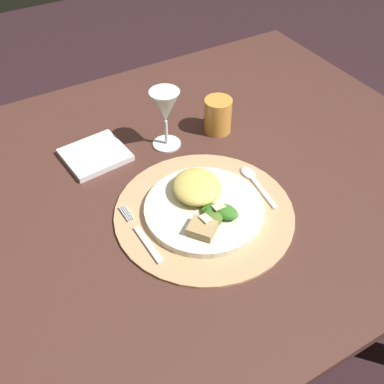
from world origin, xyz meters
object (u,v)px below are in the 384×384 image
Objects in this scene: spoon at (253,179)px; amber_tumbler at (218,115)px; dinner_plate at (204,209)px; fork at (142,236)px; napkin at (95,155)px; wine_glass at (165,109)px; dining_table at (189,219)px.

spoon is 1.63× the size of amber_tumbler.
dinner_plate is 0.29m from amber_tumbler.
napkin reaches higher than fork.
amber_tumbler is (0.04, 0.20, 0.04)m from spoon.
napkin is 0.94× the size of wine_glass.
napkin is (-0.13, 0.28, -0.01)m from dinner_plate.
amber_tumbler is at bearing 37.23° from dining_table.
fork is 0.29m from spoon.
wine_glass is at bearing 52.96° from fork.
fork is at bearing -144.36° from amber_tumbler.
amber_tumbler is at bearing -4.88° from wine_glass.
spoon is at bearing 5.20° from fork.
spoon is 0.37m from napkin.
dinner_plate is at bearing -168.83° from spoon.
dining_table is 8.59× the size of wine_glass.
wine_glass reaches higher than spoon.
fork is at bearing -145.79° from dining_table.
napkin reaches higher than spoon.
spoon is at bearing -38.95° from dining_table.
dining_table is at bearing 75.30° from dinner_plate.
fork is 0.28m from napkin.
spoon is 0.97× the size of wine_glass.
amber_tumbler is at bearing 80.04° from spoon.
wine_glass is (0.17, -0.04, 0.10)m from napkin.
amber_tumbler is (0.32, 0.23, 0.04)m from fork.
amber_tumbler reaches higher than fork.
dinner_plate is at bearing -66.05° from napkin.
spoon is (0.11, -0.09, 0.16)m from dining_table.
fork is 0.32m from wine_glass.
amber_tumbler is (0.14, -0.01, -0.06)m from wine_glass.
fork is 1.22× the size of napkin.
dinner_plate reaches higher than dining_table.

